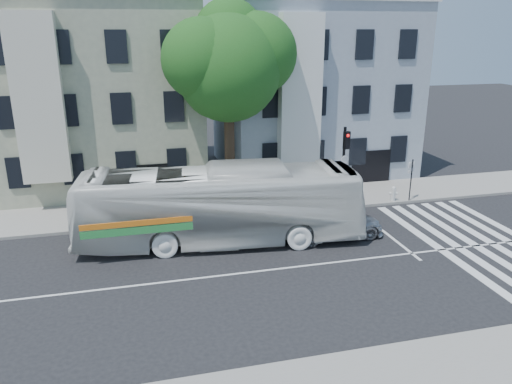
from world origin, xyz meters
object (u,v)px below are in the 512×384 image
object	(u,v)px
bus	(220,205)
traffic_signal	(344,158)
sedan	(333,223)
fire_hydrant	(393,193)

from	to	relation	value
bus	traffic_signal	size ratio (longest dim) A/B	2.83
bus	sedan	xyz separation A→B (m)	(5.30, -0.74, -1.11)
bus	fire_hydrant	bearing A→B (deg)	-68.04
bus	sedan	distance (m)	5.46
sedan	traffic_signal	size ratio (longest dim) A/B	1.06
sedan	fire_hydrant	world-z (taller)	sedan
fire_hydrant	traffic_signal	bearing A→B (deg)	-173.80
traffic_signal	fire_hydrant	distance (m)	4.08
sedan	bus	bearing A→B (deg)	80.94
sedan	fire_hydrant	xyz separation A→B (m)	(5.20, 3.70, -0.12)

